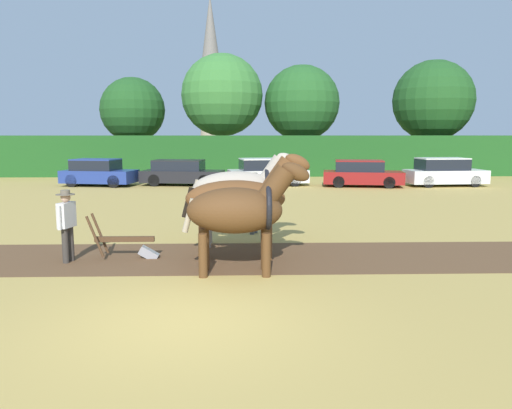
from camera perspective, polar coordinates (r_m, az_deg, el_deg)
ground_plane at (r=7.95m, az=-8.60°, el=-13.01°), size 240.00×240.00×0.00m
plowed_furrow_strip at (r=12.77m, az=-25.72°, el=-5.61°), size 33.64×3.00×0.01m
hedgerow at (r=34.06m, az=-3.24°, el=5.58°), size 57.81×1.77×2.73m
tree_far_left at (r=39.32m, az=-13.91°, el=10.44°), size 4.84×4.84×7.06m
tree_left at (r=38.11m, az=-3.91°, el=12.35°), size 6.08×6.08×8.74m
tree_center_left at (r=38.66m, az=5.26°, el=11.46°), size 5.68×5.68×7.99m
tree_center at (r=40.32m, az=19.60°, el=11.11°), size 5.97×5.97×8.29m
church_spire at (r=68.24m, az=-5.19°, el=14.80°), size 3.19×3.19×20.74m
draft_horse_lead_left at (r=10.10m, az=-1.82°, el=-0.62°), size 2.64×0.99×2.36m
draft_horse_lead_right at (r=11.41m, az=-1.75°, el=0.70°), size 2.99×0.88×2.48m
draft_horse_trail_left at (r=12.71m, az=-1.80°, el=1.73°), size 2.87×0.96×2.45m
plow at (r=11.87m, az=-14.17°, el=-4.48°), size 1.60×0.46×1.13m
farmer_at_plow at (r=11.84m, az=-20.82°, el=-1.74°), size 0.41×0.62×1.62m
farmer_beside_team at (r=14.21m, az=-0.27°, el=0.76°), size 0.44×0.62×1.76m
parked_car_far_left at (r=28.83m, az=-17.55°, el=3.47°), size 4.19×2.55×1.48m
parked_car_left at (r=28.09m, az=-8.52°, el=3.59°), size 4.69×2.40×1.41m
parked_car_center_left at (r=27.65m, az=1.21°, el=3.69°), size 4.54×2.56×1.51m
parked_car_center at (r=27.73m, az=11.98°, el=3.45°), size 4.47×2.49×1.43m
parked_car_center_right at (r=29.28m, az=20.71°, el=3.44°), size 4.39×2.06×1.54m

